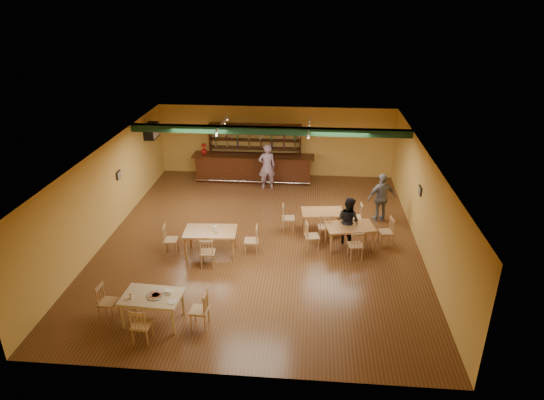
# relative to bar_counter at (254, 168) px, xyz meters

# --- Properties ---
(floor) EXTENTS (12.00, 12.00, 0.00)m
(floor) POSITION_rel_bar_counter_xyz_m (0.88, -5.15, -0.56)
(floor) COLOR #523217
(floor) RESTS_ON ground
(ceiling_beam) EXTENTS (10.00, 0.30, 0.25)m
(ceiling_beam) POSITION_rel_bar_counter_xyz_m (0.88, -2.35, 2.31)
(ceiling_beam) COLOR black
(ceiling_beam) RESTS_ON ceiling
(track_rail_left) EXTENTS (0.05, 2.50, 0.05)m
(track_rail_left) POSITION_rel_bar_counter_xyz_m (-0.92, -1.75, 2.38)
(track_rail_left) COLOR silver
(track_rail_left) RESTS_ON ceiling
(track_rail_right) EXTENTS (0.05, 2.50, 0.05)m
(track_rail_right) POSITION_rel_bar_counter_xyz_m (2.28, -1.75, 2.38)
(track_rail_right) COLOR silver
(track_rail_right) RESTS_ON ceiling
(ac_unit) EXTENTS (0.34, 0.70, 0.48)m
(ac_unit) POSITION_rel_bar_counter_xyz_m (-3.92, -0.95, 1.79)
(ac_unit) COLOR silver
(ac_unit) RESTS_ON wall_left
(picture_left) EXTENTS (0.04, 0.34, 0.28)m
(picture_left) POSITION_rel_bar_counter_xyz_m (-4.09, -4.15, 1.14)
(picture_left) COLOR black
(picture_left) RESTS_ON wall_left
(picture_right) EXTENTS (0.04, 0.34, 0.28)m
(picture_right) POSITION_rel_bar_counter_xyz_m (5.85, -4.65, 1.14)
(picture_right) COLOR black
(picture_right) RESTS_ON wall_right
(bar_counter) EXTENTS (5.07, 0.85, 1.13)m
(bar_counter) POSITION_rel_bar_counter_xyz_m (0.00, 0.00, 0.00)
(bar_counter) COLOR #38170B
(bar_counter) RESTS_ON ground
(back_bar_hutch) EXTENTS (3.92, 0.40, 2.28)m
(back_bar_hutch) POSITION_rel_bar_counter_xyz_m (-0.00, 0.63, 0.57)
(back_bar_hutch) COLOR #38170B
(back_bar_hutch) RESTS_ON ground
(poinsettia) EXTENTS (0.32, 0.32, 0.45)m
(poinsettia) POSITION_rel_bar_counter_xyz_m (-2.09, 0.00, 0.79)
(poinsettia) COLOR #B61210
(poinsettia) RESTS_ON bar_counter
(dining_table_b) EXTENTS (1.47, 0.98, 0.69)m
(dining_table_b) POSITION_rel_bar_counter_xyz_m (2.84, -4.31, -0.22)
(dining_table_b) COLOR #A16839
(dining_table_b) RESTS_ON ground
(dining_table_c) EXTENTS (1.63, 1.05, 0.79)m
(dining_table_c) POSITION_rel_bar_counter_xyz_m (-0.56, -6.17, -0.17)
(dining_table_c) COLOR #A16839
(dining_table_c) RESTS_ON ground
(dining_table_d) EXTENTS (1.63, 1.17, 0.74)m
(dining_table_d) POSITION_rel_bar_counter_xyz_m (3.68, -5.40, -0.20)
(dining_table_d) COLOR #A16839
(dining_table_d) RESTS_ON ground
(near_table) EXTENTS (1.46, 0.98, 0.76)m
(near_table) POSITION_rel_bar_counter_xyz_m (-1.29, -9.54, -0.19)
(near_table) COLOR #D0B78B
(near_table) RESTS_ON ground
(pizza_tray) EXTENTS (0.53, 0.53, 0.01)m
(pizza_tray) POSITION_rel_bar_counter_xyz_m (-1.19, -9.54, 0.20)
(pizza_tray) COLOR silver
(pizza_tray) RESTS_ON near_table
(parmesan_shaker) EXTENTS (0.08, 0.08, 0.11)m
(parmesan_shaker) POSITION_rel_bar_counter_xyz_m (-1.74, -9.70, 0.25)
(parmesan_shaker) COLOR #EAE5C6
(parmesan_shaker) RESTS_ON near_table
(napkin_stack) EXTENTS (0.22, 0.17, 0.03)m
(napkin_stack) POSITION_rel_bar_counter_xyz_m (-0.94, -9.34, 0.21)
(napkin_stack) COLOR white
(napkin_stack) RESTS_ON near_table
(pizza_server) EXTENTS (0.33, 0.13, 0.00)m
(pizza_server) POSITION_rel_bar_counter_xyz_m (-1.04, -9.49, 0.21)
(pizza_server) COLOR silver
(pizza_server) RESTS_ON pizza_tray
(side_plate) EXTENTS (0.23, 0.23, 0.01)m
(side_plate) POSITION_rel_bar_counter_xyz_m (-0.74, -9.75, 0.20)
(side_plate) COLOR white
(side_plate) RESTS_ON near_table
(patron_bar) EXTENTS (0.78, 0.61, 1.89)m
(patron_bar) POSITION_rel_bar_counter_xyz_m (0.64, -0.83, 0.38)
(patron_bar) COLOR #7E4698
(patron_bar) RESTS_ON ground
(patron_right_a) EXTENTS (0.96, 0.95, 1.57)m
(patron_right_a) POSITION_rel_bar_counter_xyz_m (3.64, -5.11, 0.22)
(patron_right_a) COLOR black
(patron_right_a) RESTS_ON ground
(patron_right_b) EXTENTS (1.11, 0.74, 1.75)m
(patron_right_b) POSITION_rel_bar_counter_xyz_m (4.88, -3.40, 0.31)
(patron_right_b) COLOR gray
(patron_right_b) RESTS_ON ground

